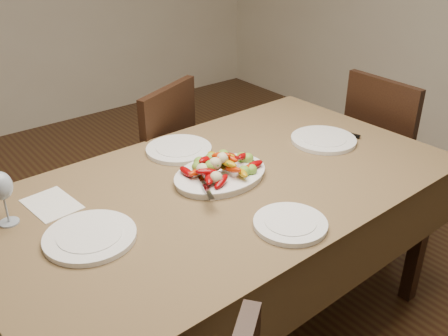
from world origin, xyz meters
TOP-DOWN VIEW (x-y plane):
  - dining_table at (0.08, 0.17)m, footprint 1.87×1.09m
  - chair_far at (0.14, 0.96)m, footprint 0.55×0.55m
  - chair_right at (1.31, 0.21)m, footprint 0.43×0.43m
  - serving_platter at (0.08, 0.20)m, footprint 0.38×0.29m
  - roasted_vegetables at (0.08, 0.20)m, footprint 0.31×0.22m
  - serving_spoon at (0.02, 0.16)m, footprint 0.28×0.17m
  - plate_left at (-0.49, 0.15)m, footprint 0.30×0.30m
  - plate_right at (0.66, 0.19)m, footprint 0.29×0.29m
  - plate_far at (0.09, 0.51)m, footprint 0.28×0.28m
  - plate_near at (0.06, -0.20)m, footprint 0.25×0.25m
  - wine_glass at (-0.66, 0.40)m, footprint 0.08×0.08m
  - menu_card at (-0.51, 0.43)m, footprint 0.17×0.22m
  - table_knife at (0.80, 0.19)m, footprint 0.07×0.20m

SIDE VIEW (x-z plane):
  - dining_table at x=0.08m, z-range 0.00..0.76m
  - chair_far at x=0.14m, z-range 0.00..0.95m
  - chair_right at x=1.31m, z-range 0.00..0.95m
  - menu_card at x=-0.51m, z-range 0.76..0.76m
  - table_knife at x=0.80m, z-range 0.76..0.77m
  - plate_left at x=-0.49m, z-range 0.76..0.78m
  - plate_right at x=0.66m, z-range 0.76..0.78m
  - plate_far at x=0.09m, z-range 0.76..0.78m
  - plate_near at x=0.06m, z-range 0.76..0.78m
  - serving_platter at x=0.08m, z-range 0.76..0.78m
  - serving_spoon at x=0.02m, z-range 0.79..0.82m
  - roasted_vegetables at x=0.08m, z-range 0.78..0.87m
  - wine_glass at x=-0.66m, z-range 0.76..0.96m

